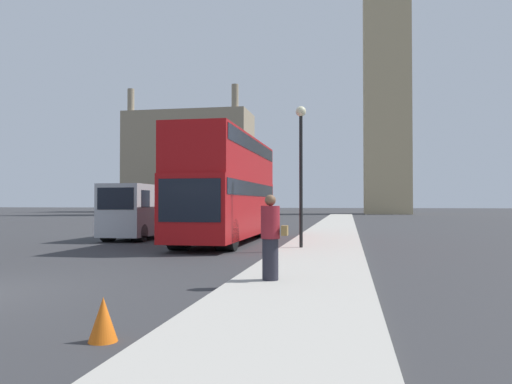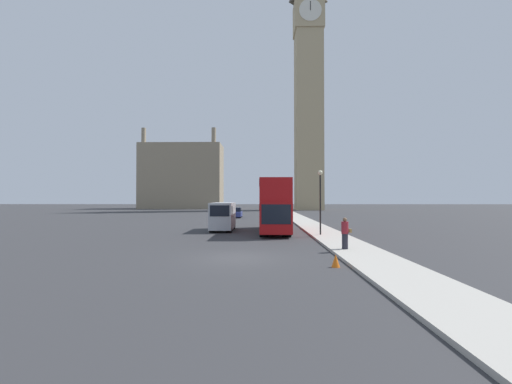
# 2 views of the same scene
# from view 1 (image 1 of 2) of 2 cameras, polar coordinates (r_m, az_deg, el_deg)

# --- Properties ---
(sidewalk_strip) EXTENTS (2.84, 120.00, 0.15)m
(sidewalk_strip) POSITION_cam_1_polar(r_m,az_deg,el_deg) (8.13, 3.71, -12.85)
(sidewalk_strip) COLOR #ADA89E
(sidewalk_strip) RESTS_ON ground_plane
(building_block_distant) EXTENTS (22.63, 10.05, 22.17)m
(building_block_distant) POSITION_cam_1_polar(r_m,az_deg,el_deg) (92.88, -7.63, 3.38)
(building_block_distant) COLOR gray
(building_block_distant) RESTS_ON ground_plane
(red_double_decker_bus) EXTENTS (2.45, 10.31, 4.47)m
(red_double_decker_bus) POSITION_cam_1_polar(r_m,az_deg,el_deg) (21.35, -3.32, 0.87)
(red_double_decker_bus) COLOR #A80F11
(red_double_decker_bus) RESTS_ON ground_plane
(white_van) EXTENTS (1.96, 5.07, 2.53)m
(white_van) POSITION_cam_1_polar(r_m,az_deg,el_deg) (24.05, -13.20, -2.04)
(white_van) COLOR #B2B7BC
(white_van) RESTS_ON ground_plane
(pedestrian) EXTENTS (0.54, 0.38, 1.73)m
(pedestrian) POSITION_cam_1_polar(r_m,az_deg,el_deg) (10.12, 1.70, -5.20)
(pedestrian) COLOR #23232D
(pedestrian) RESTS_ON sidewalk_strip
(street_lamp) EXTENTS (0.36, 0.36, 4.95)m
(street_lamp) POSITION_cam_1_polar(r_m,az_deg,el_deg) (17.57, 5.16, 4.52)
(street_lamp) COLOR black
(street_lamp) RESTS_ON sidewalk_strip
(parked_sedan) EXTENTS (1.83, 4.63, 1.54)m
(parked_sedan) POSITION_cam_1_polar(r_m,az_deg,el_deg) (44.29, -2.70, -2.53)
(parked_sedan) COLOR navy
(parked_sedan) RESTS_ON ground_plane
(traffic_cone) EXTENTS (0.36, 0.36, 0.55)m
(traffic_cone) POSITION_cam_1_polar(r_m,az_deg,el_deg) (6.62, -17.07, -13.73)
(traffic_cone) COLOR orange
(traffic_cone) RESTS_ON ground_plane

